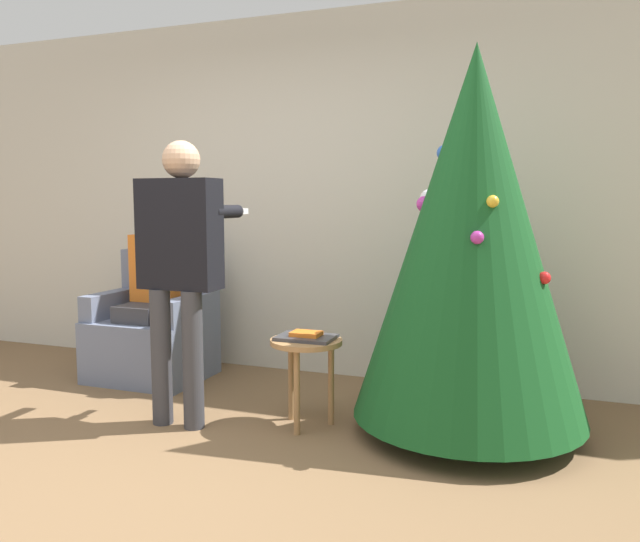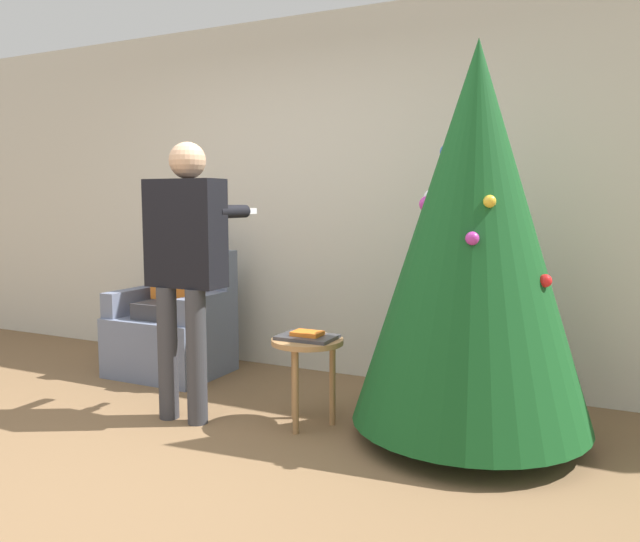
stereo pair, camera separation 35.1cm
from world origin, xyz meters
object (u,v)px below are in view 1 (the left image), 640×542
Objects in this scene: armchair at (155,333)px; person_seated at (151,285)px; christmas_tree at (472,235)px; side_stool at (306,353)px; person_standing at (180,255)px.

armchair is 0.37m from person_seated.
christmas_tree reaches higher than armchair.
armchair reaches higher than side_stool.
person_standing is at bearing -164.69° from side_stool.
armchair is 0.74× the size of person_seated.
side_stool is (-0.90, -0.20, -0.70)m from christmas_tree.
person_seated is at bearing 134.63° from person_standing.
armchair is at bearing 170.91° from christmas_tree.
person_seated reaches higher than side_stool.
armchair is at bearing 133.71° from person_standing.
christmas_tree is 1.67m from person_standing.
side_stool is at bearing -167.45° from christmas_tree.
person_seated is 1.10m from person_standing.
person_standing is (0.74, -0.77, 0.68)m from armchair.
person_standing is at bearing -166.22° from christmas_tree.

